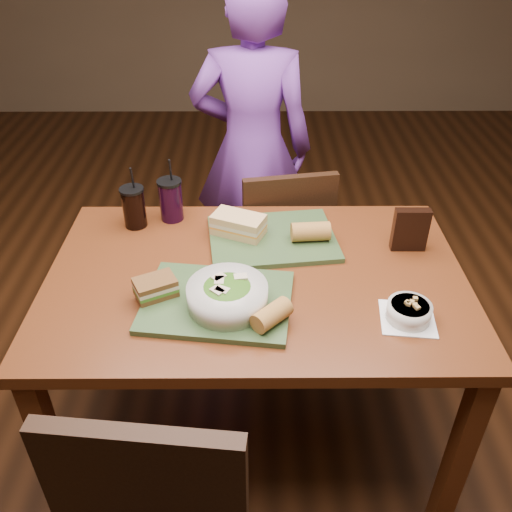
# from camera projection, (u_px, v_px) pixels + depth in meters

# --- Properties ---
(ground) EXTENTS (6.00, 6.00, 0.00)m
(ground) POSITION_uv_depth(u_px,v_px,m) (256.00, 428.00, 2.11)
(ground) COLOR #381C0B
(ground) RESTS_ON ground
(dining_table) EXTENTS (1.30, 0.85, 0.75)m
(dining_table) POSITION_uv_depth(u_px,v_px,m) (256.00, 297.00, 1.73)
(dining_table) COLOR #5B2B12
(dining_table) RESTS_ON ground
(chair_far) EXTENTS (0.42, 0.43, 0.85)m
(chair_far) POSITION_uv_depth(u_px,v_px,m) (287.00, 247.00, 2.31)
(chair_far) COLOR black
(chair_far) RESTS_ON ground
(diner) EXTENTS (0.57, 0.40, 1.51)m
(diner) POSITION_uv_depth(u_px,v_px,m) (252.00, 150.00, 2.45)
(diner) COLOR #76399C
(diner) RESTS_ON ground
(tray_near) EXTENTS (0.46, 0.37, 0.02)m
(tray_near) POSITION_uv_depth(u_px,v_px,m) (217.00, 302.00, 1.56)
(tray_near) COLOR #324B27
(tray_near) RESTS_ON dining_table
(tray_far) EXTENTS (0.46, 0.37, 0.02)m
(tray_far) POSITION_uv_depth(u_px,v_px,m) (272.00, 239.00, 1.83)
(tray_far) COLOR #324B27
(tray_far) RESTS_ON dining_table
(salad_bowl) EXTENTS (0.23, 0.23, 0.08)m
(salad_bowl) POSITION_uv_depth(u_px,v_px,m) (227.00, 294.00, 1.51)
(salad_bowl) COLOR silver
(salad_bowl) RESTS_ON tray_near
(soup_bowl) EXTENTS (0.17, 0.17, 0.06)m
(soup_bowl) POSITION_uv_depth(u_px,v_px,m) (409.00, 311.00, 1.50)
(soup_bowl) COLOR white
(soup_bowl) RESTS_ON dining_table
(sandwich_near) EXTENTS (0.14, 0.12, 0.05)m
(sandwich_near) POSITION_uv_depth(u_px,v_px,m) (155.00, 287.00, 1.56)
(sandwich_near) COLOR #593819
(sandwich_near) RESTS_ON tray_near
(sandwich_far) EXTENTS (0.20, 0.16, 0.07)m
(sandwich_far) POSITION_uv_depth(u_px,v_px,m) (238.00, 225.00, 1.82)
(sandwich_far) COLOR tan
(sandwich_far) RESTS_ON tray_far
(baguette_near) EXTENTS (0.12, 0.12, 0.06)m
(baguette_near) POSITION_uv_depth(u_px,v_px,m) (272.00, 315.00, 1.46)
(baguette_near) COLOR #AD7533
(baguette_near) RESTS_ON tray_near
(baguette_far) EXTENTS (0.13, 0.07, 0.06)m
(baguette_far) POSITION_uv_depth(u_px,v_px,m) (311.00, 232.00, 1.79)
(baguette_far) COLOR #AD7533
(baguette_far) RESTS_ON tray_far
(cup_cola) EXTENTS (0.08, 0.08, 0.23)m
(cup_cola) POSITION_uv_depth(u_px,v_px,m) (134.00, 207.00, 1.88)
(cup_cola) COLOR black
(cup_cola) RESTS_ON dining_table
(cup_berry) EXTENTS (0.09, 0.09, 0.24)m
(cup_berry) POSITION_uv_depth(u_px,v_px,m) (171.00, 200.00, 1.92)
(cup_berry) COLOR black
(cup_berry) RESTS_ON dining_table
(chip_bag) EXTENTS (0.11, 0.04, 0.15)m
(chip_bag) POSITION_uv_depth(u_px,v_px,m) (410.00, 230.00, 1.76)
(chip_bag) COLOR black
(chip_bag) RESTS_ON dining_table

